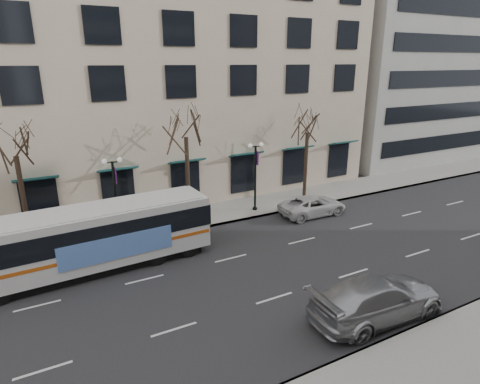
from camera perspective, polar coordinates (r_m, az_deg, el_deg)
ground at (r=21.48m, az=1.52°, el=-11.91°), size 160.00×160.00×0.00m
sidewalk_far at (r=30.80m, az=1.38°, el=-2.16°), size 80.00×4.00×0.15m
building_hotel at (r=37.87m, az=-18.04°, el=19.18°), size 40.00×20.00×24.00m
building_office at (r=55.91m, az=21.74°, el=23.88°), size 25.00×20.00×35.00m
tree_far_left at (r=25.29m, az=-29.59°, el=6.56°), size 3.60×3.60×8.34m
tree_far_mid at (r=26.88m, az=-7.76°, el=9.74°), size 3.60×3.60×8.55m
tree_far_right at (r=31.80m, az=9.65°, el=10.04°), size 3.60×3.60×8.06m
lamp_post_left at (r=25.92m, az=-17.29°, el=-0.25°), size 1.22×0.45×5.21m
lamp_post_right at (r=29.26m, az=2.20°, el=2.64°), size 1.22×0.45×5.21m
city_bus at (r=22.70m, az=-20.31°, el=-6.03°), size 12.90×3.38×3.47m
silver_car at (r=19.00m, az=18.92°, el=-14.09°), size 6.46×2.78×1.86m
white_pickup at (r=29.78m, az=10.31°, el=-1.90°), size 5.13×2.48×1.41m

